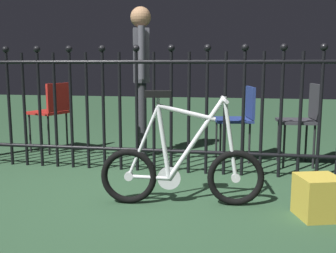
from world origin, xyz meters
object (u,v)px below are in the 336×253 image
(chair_red, at_px, (52,109))
(display_crate, at_px, (318,197))
(bicycle, at_px, (182,168))
(chair_navy, at_px, (240,115))
(chair_charcoal, at_px, (304,115))
(person_visitor, at_px, (141,67))

(chair_red, bearing_deg, display_crate, -30.80)
(bicycle, height_order, chair_red, bicycle)
(chair_navy, xyz_separation_m, display_crate, (0.55, -1.64, -0.37))
(bicycle, distance_m, chair_navy, 1.62)
(chair_red, distance_m, chair_charcoal, 2.96)
(chair_red, bearing_deg, chair_charcoal, -3.06)
(chair_navy, height_order, chair_charcoal, chair_charcoal)
(bicycle, xyz_separation_m, person_visitor, (-0.71, 1.59, 0.75))
(chair_navy, height_order, chair_red, chair_red)
(chair_red, height_order, person_visitor, person_visitor)
(chair_navy, distance_m, chair_red, 2.28)
(person_visitor, height_order, display_crate, person_visitor)
(bicycle, distance_m, display_crate, 1.00)
(chair_red, distance_m, person_visitor, 1.25)
(chair_navy, bearing_deg, display_crate, -71.36)
(person_visitor, bearing_deg, chair_navy, -2.43)
(chair_navy, relative_size, chair_red, 0.98)
(chair_navy, height_order, person_visitor, person_visitor)
(display_crate, bearing_deg, person_visitor, 135.18)
(bicycle, relative_size, chair_red, 1.47)
(chair_navy, bearing_deg, chair_charcoal, -8.80)
(bicycle, relative_size, chair_charcoal, 1.44)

